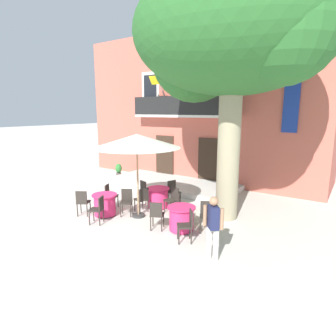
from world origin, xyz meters
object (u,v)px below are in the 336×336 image
at_px(cafe_chair_near_tree_2, 157,214).
at_px(cafe_chair_near_tree_3, 187,224).
at_px(cafe_chair_middle_1, 142,198).
at_px(cafe_chair_front_1, 83,201).
at_px(pedestrian_near_entrance, 213,225).
at_px(cafe_chair_near_tree_1, 182,206).
at_px(cafe_table_front, 105,205).
at_px(cafe_umbrella, 137,141).
at_px(plane_tree, 231,37).
at_px(cafe_chair_middle_0, 145,190).
at_px(cafe_chair_front_0, 110,194).
at_px(cafe_chair_front_2, 98,208).
at_px(cafe_chair_middle_2, 173,198).
at_px(cafe_chair_middle_3, 173,190).
at_px(cafe_chair_near_tree_0, 206,214).
at_px(cafe_table_middle, 158,198).
at_px(ground_planter_left, 119,170).
at_px(cafe_chair_front_3, 127,200).
at_px(cafe_table_near_tree, 181,218).

xyz_separation_m(cafe_chair_near_tree_2, cafe_chair_near_tree_3, (1.17, -0.16, 0.00)).
height_order(cafe_chair_middle_1, cafe_chair_front_1, same).
relative_size(cafe_chair_near_tree_2, pedestrian_near_entrance, 0.57).
height_order(cafe_chair_near_tree_1, cafe_chair_near_tree_2, same).
xyz_separation_m(cafe_table_front, cafe_umbrella, (1.04, 0.56, 2.22)).
xyz_separation_m(plane_tree, cafe_chair_near_tree_3, (-0.08, -2.39, -5.27)).
distance_m(cafe_chair_front_1, pedestrian_near_entrance, 5.02).
distance_m(cafe_chair_middle_0, cafe_chair_front_0, 1.42).
xyz_separation_m(cafe_chair_front_0, cafe_chair_front_2, (0.79, -1.28, 0.00)).
relative_size(cafe_chair_middle_2, cafe_chair_middle_3, 1.00).
relative_size(cafe_chair_near_tree_0, cafe_table_middle, 1.05).
relative_size(cafe_table_middle, ground_planter_left, 1.15).
distance_m(cafe_chair_near_tree_2, pedestrian_near_entrance, 2.29).
relative_size(cafe_chair_near_tree_1, cafe_chair_front_0, 1.00).
bearing_deg(cafe_chair_front_1, cafe_chair_front_2, -10.84).
height_order(cafe_table_middle, cafe_table_front, same).
bearing_deg(cafe_chair_front_0, cafe_chair_near_tree_0, 2.28).
bearing_deg(cafe_table_middle, ground_planter_left, 149.25).
xyz_separation_m(cafe_chair_near_tree_0, ground_planter_left, (-7.22, 3.73, -0.11)).
bearing_deg(cafe_umbrella, cafe_chair_front_3, -169.48).
bearing_deg(cafe_chair_near_tree_3, cafe_chair_near_tree_2, 172.34).
xyz_separation_m(cafe_chair_near_tree_1, cafe_chair_middle_2, (-0.70, 0.51, 0.00)).
bearing_deg(cafe_chair_near_tree_1, cafe_chair_front_1, -154.18).
height_order(cafe_chair_near_tree_0, ground_planter_left, cafe_chair_near_tree_0).
xyz_separation_m(cafe_chair_middle_1, cafe_chair_front_2, (-0.51, -1.60, 0.00)).
xyz_separation_m(cafe_chair_middle_3, ground_planter_left, (-4.96, 2.10, -0.11)).
distance_m(cafe_table_middle, cafe_chair_middle_0, 0.77).
distance_m(cafe_table_near_tree, ground_planter_left, 7.77).
bearing_deg(cafe_table_near_tree, cafe_chair_near_tree_0, 32.04).
relative_size(cafe_chair_near_tree_3, cafe_table_middle, 1.05).
bearing_deg(cafe_table_front, plane_tree, 32.70).
distance_m(cafe_chair_middle_3, cafe_chair_front_1, 3.43).
relative_size(cafe_chair_front_1, cafe_umbrella, 0.31).
xyz_separation_m(cafe_chair_near_tree_1, pedestrian_near_entrance, (1.90, -1.68, 0.37)).
height_order(cafe_chair_near_tree_3, cafe_chair_front_2, same).
xyz_separation_m(cafe_table_near_tree, cafe_chair_front_2, (-2.49, -1.04, 0.14)).
height_order(cafe_chair_near_tree_3, cafe_chair_middle_0, same).
distance_m(plane_tree, cafe_chair_near_tree_3, 5.78).
bearing_deg(cafe_chair_middle_0, cafe_chair_middle_2, -11.50).
bearing_deg(cafe_chair_middle_2, cafe_chair_front_3, -138.15).
bearing_deg(plane_tree, cafe_chair_near_tree_2, -119.22).
xyz_separation_m(cafe_chair_middle_0, cafe_umbrella, (0.72, -1.30, 2.08)).
relative_size(cafe_chair_near_tree_0, cafe_chair_middle_1, 1.00).
bearing_deg(ground_planter_left, cafe_chair_near_tree_0, -27.30).
bearing_deg(cafe_chair_near_tree_2, cafe_chair_front_3, 164.23).
distance_m(cafe_chair_middle_2, pedestrian_near_entrance, 3.42).
height_order(cafe_chair_near_tree_2, cafe_chair_middle_1, same).
relative_size(cafe_table_front, cafe_chair_front_1, 0.95).
bearing_deg(cafe_chair_front_2, plane_tree, 42.97).
height_order(cafe_chair_front_2, cafe_chair_front_3, same).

